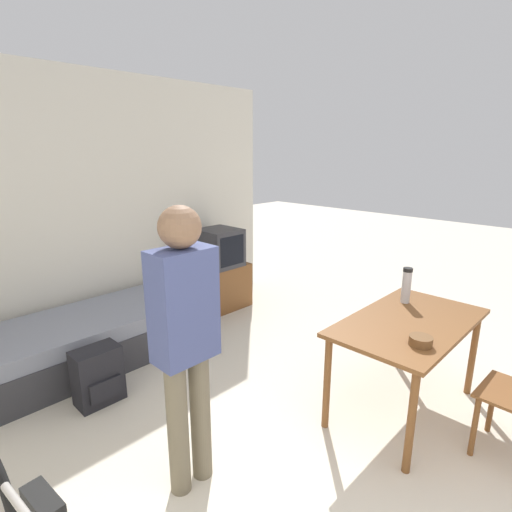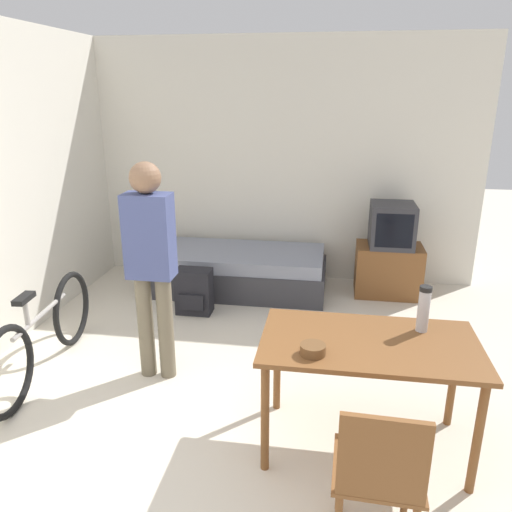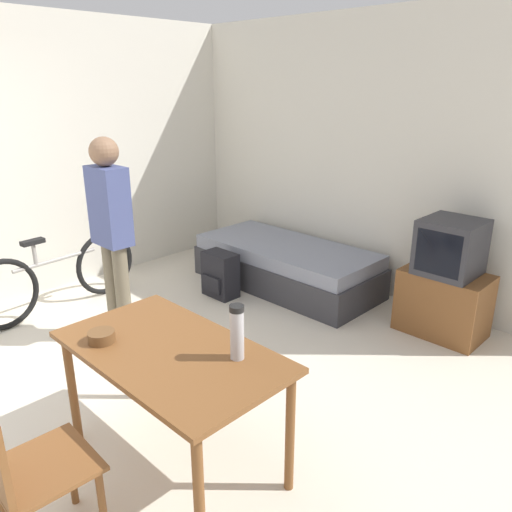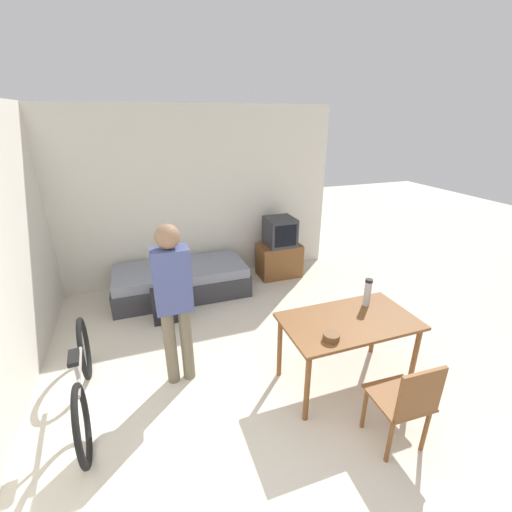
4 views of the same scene
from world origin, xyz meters
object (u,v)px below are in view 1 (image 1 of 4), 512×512
Objects in this scene: tv at (220,273)px; backpack at (98,376)px; person_standing at (185,333)px; dining_table at (409,332)px; daybed at (97,337)px; mate_bowl at (421,341)px; thermos_flask at (407,284)px.

tv is 2.21× the size of backpack.
person_standing reaches higher than backpack.
backpack is at bearing 132.07° from dining_table.
dining_table reaches higher than daybed.
dining_table is at bearing -98.29° from tv.
mate_bowl is 0.32× the size of backpack.
thermos_flask is at bearing -54.38° from daybed.
dining_table is 1.69m from person_standing.
mate_bowl reaches higher than backpack.
thermos_flask is (1.60, -2.24, 0.67)m from daybed.
dining_table is 0.41m from mate_bowl.
person_standing reaches higher than tv.
person_standing is 1.91m from thermos_flask.
tv reaches higher than backpack.
backpack reaches higher than daybed.
dining_table is (1.28, -2.42, 0.42)m from daybed.
person_standing is at bearing -134.47° from tv.
daybed is 0.73m from backpack.
thermos_flask reaches higher than daybed.
daybed is at bearing 110.02° from mate_bowl.
mate_bowl is (-0.32, -0.21, 0.12)m from dining_table.
daybed is 2.83m from thermos_flask.
mate_bowl is at bearing -147.04° from dining_table.
thermos_flask reaches higher than backpack.
thermos_flask is (1.87, -0.41, -0.08)m from person_standing.
tv is 2.58m from dining_table.
thermos_flask is at bearing -12.29° from person_standing.
dining_table is at bearing -47.93° from backpack.
mate_bowl is (-0.70, -2.76, 0.31)m from tv.
mate_bowl is at bearing -104.16° from tv.
dining_table is at bearing -62.06° from daybed.
daybed is 2.85m from mate_bowl.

